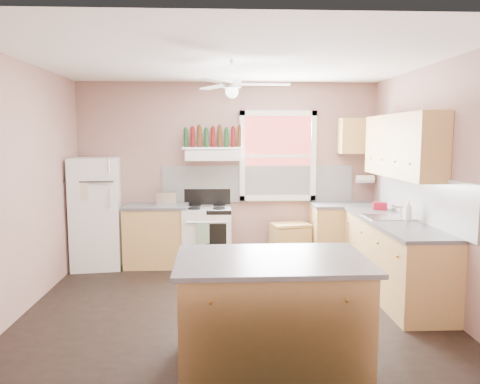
{
  "coord_description": "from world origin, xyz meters",
  "views": [
    {
      "loc": [
        -0.15,
        -5.09,
        1.89
      ],
      "look_at": [
        0.1,
        0.3,
        1.25
      ],
      "focal_mm": 35.0,
      "sensor_mm": 36.0,
      "label": 1
    }
  ],
  "objects_px": {
    "cart": "(290,245)",
    "island": "(272,313)",
    "stove": "(207,236)",
    "toaster": "(166,199)",
    "refrigerator": "(96,213)"
  },
  "relations": [
    {
      "from": "cart",
      "to": "island",
      "type": "relative_size",
      "value": 0.37
    },
    {
      "from": "stove",
      "to": "island",
      "type": "bearing_deg",
      "value": -78.69
    },
    {
      "from": "toaster",
      "to": "stove",
      "type": "height_order",
      "value": "toaster"
    },
    {
      "from": "stove",
      "to": "cart",
      "type": "height_order",
      "value": "stove"
    },
    {
      "from": "stove",
      "to": "cart",
      "type": "bearing_deg",
      "value": 2.86
    },
    {
      "from": "refrigerator",
      "to": "toaster",
      "type": "relative_size",
      "value": 5.68
    },
    {
      "from": "refrigerator",
      "to": "cart",
      "type": "height_order",
      "value": "refrigerator"
    },
    {
      "from": "refrigerator",
      "to": "stove",
      "type": "distance_m",
      "value": 1.64
    },
    {
      "from": "island",
      "to": "refrigerator",
      "type": "bearing_deg",
      "value": 125.64
    },
    {
      "from": "stove",
      "to": "cart",
      "type": "distance_m",
      "value": 1.25
    },
    {
      "from": "stove",
      "to": "island",
      "type": "relative_size",
      "value": 0.58
    },
    {
      "from": "refrigerator",
      "to": "island",
      "type": "distance_m",
      "value": 3.75
    },
    {
      "from": "toaster",
      "to": "cart",
      "type": "relative_size",
      "value": 0.51
    },
    {
      "from": "toaster",
      "to": "island",
      "type": "distance_m",
      "value": 3.36
    },
    {
      "from": "stove",
      "to": "island",
      "type": "xyz_separation_m",
      "value": [
        0.61,
        -3.05,
        0.0
      ]
    }
  ]
}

